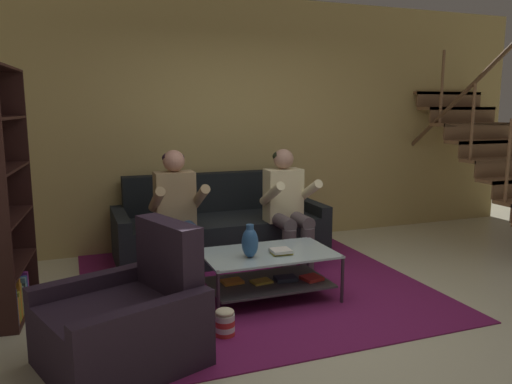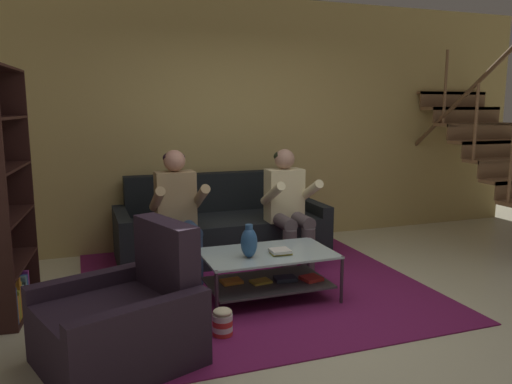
% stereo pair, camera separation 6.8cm
% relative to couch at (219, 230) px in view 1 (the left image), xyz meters
% --- Properties ---
extents(ground, '(16.80, 16.80, 0.00)m').
position_rel_couch_xyz_m(ground, '(0.22, -1.90, -0.29)').
color(ground, beige).
extents(back_partition, '(8.40, 0.12, 2.90)m').
position_rel_couch_xyz_m(back_partition, '(0.22, 0.56, 1.16)').
color(back_partition, tan).
rests_on(back_partition, ground).
extents(staircase_run, '(1.08, 2.48, 2.76)m').
position_rel_couch_xyz_m(staircase_run, '(3.39, -0.59, 0.75)').
color(staircase_run, brown).
rests_on(staircase_run, ground).
extents(couch, '(2.25, 0.94, 0.89)m').
position_rel_couch_xyz_m(couch, '(0.00, 0.00, 0.00)').
color(couch, black).
rests_on(couch, ground).
extents(person_seated_left, '(0.50, 0.58, 1.23)m').
position_rel_couch_xyz_m(person_seated_left, '(-0.57, -0.55, 0.38)').
color(person_seated_left, navy).
rests_on(person_seated_left, ground).
extents(person_seated_right, '(0.50, 0.58, 1.21)m').
position_rel_couch_xyz_m(person_seated_right, '(0.57, -0.55, 0.37)').
color(person_seated_right, '#564A4F').
rests_on(person_seated_right, ground).
extents(coffee_table, '(1.11, 0.67, 0.41)m').
position_rel_couch_xyz_m(coffee_table, '(0.04, -1.37, -0.02)').
color(coffee_table, '#ACC6CA').
rests_on(coffee_table, ground).
extents(area_rug, '(3.00, 3.31, 0.01)m').
position_rel_couch_xyz_m(area_rug, '(0.02, -0.81, -0.29)').
color(area_rug, '#6F194E').
rests_on(area_rug, ground).
extents(vase, '(0.14, 0.14, 0.28)m').
position_rel_couch_xyz_m(vase, '(-0.16, -1.45, 0.25)').
color(vase, '#2A558B').
rests_on(vase, coffee_table).
extents(book_stack, '(0.19, 0.16, 0.04)m').
position_rel_couch_xyz_m(book_stack, '(0.12, -1.45, 0.14)').
color(book_stack, gold).
rests_on(book_stack, coffee_table).
extents(armchair, '(1.13, 1.09, 0.89)m').
position_rel_couch_xyz_m(armchair, '(-1.23, -2.06, -0.02)').
color(armchair, '#271B29').
rests_on(armchair, ground).
extents(popcorn_tub, '(0.15, 0.15, 0.21)m').
position_rel_couch_xyz_m(popcorn_tub, '(-0.53, -1.92, -0.19)').
color(popcorn_tub, red).
rests_on(popcorn_tub, ground).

